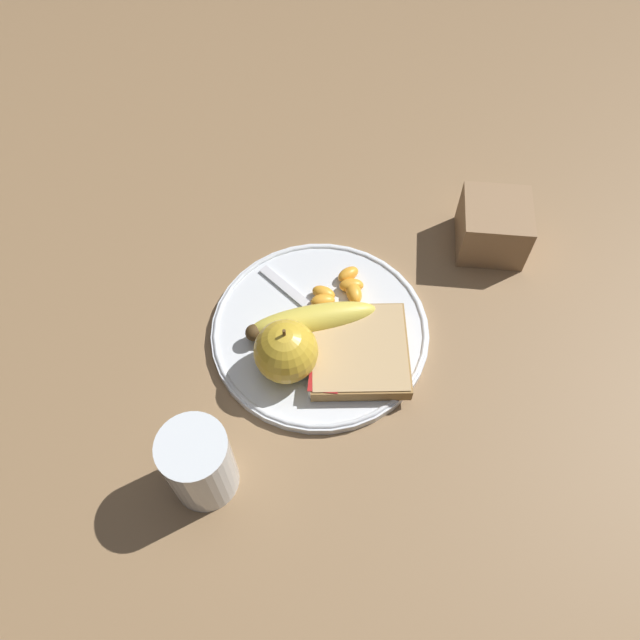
# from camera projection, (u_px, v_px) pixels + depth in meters

# --- Properties ---
(ground_plane) EXTENTS (3.00, 3.00, 0.00)m
(ground_plane) POSITION_uv_depth(u_px,v_px,m) (320.00, 334.00, 0.78)
(ground_plane) COLOR olive
(plate) EXTENTS (0.27, 0.27, 0.01)m
(plate) POSITION_uv_depth(u_px,v_px,m) (320.00, 330.00, 0.77)
(plate) COLOR silver
(plate) RESTS_ON ground_plane
(juice_glass) EXTENTS (0.07, 0.07, 0.10)m
(juice_glass) POSITION_uv_depth(u_px,v_px,m) (200.00, 465.00, 0.64)
(juice_glass) COLOR silver
(juice_glass) RESTS_ON ground_plane
(apple) EXTENTS (0.07, 0.07, 0.08)m
(apple) POSITION_uv_depth(u_px,v_px,m) (286.00, 351.00, 0.71)
(apple) COLOR gold
(apple) RESTS_ON plate
(banana) EXTENTS (0.08, 0.16, 0.04)m
(banana) POSITION_uv_depth(u_px,v_px,m) (311.00, 323.00, 0.75)
(banana) COLOR #E0CC4C
(banana) RESTS_ON plate
(bread_slice) EXTENTS (0.13, 0.13, 0.02)m
(bread_slice) POSITION_uv_depth(u_px,v_px,m) (359.00, 351.00, 0.74)
(bread_slice) COLOR olive
(bread_slice) RESTS_ON plate
(fork) EXTENTS (0.13, 0.15, 0.00)m
(fork) POSITION_uv_depth(u_px,v_px,m) (321.00, 317.00, 0.78)
(fork) COLOR silver
(fork) RESTS_ON plate
(jam_packet) EXTENTS (0.04, 0.03, 0.02)m
(jam_packet) POSITION_uv_depth(u_px,v_px,m) (324.00, 380.00, 0.72)
(jam_packet) COLOR silver
(jam_packet) RESTS_ON plate
(orange_segment_0) EXTENTS (0.02, 0.03, 0.02)m
(orange_segment_0) POSITION_uv_depth(u_px,v_px,m) (351.00, 285.00, 0.79)
(orange_segment_0) COLOR #F9A32D
(orange_segment_0) RESTS_ON plate
(orange_segment_1) EXTENTS (0.02, 0.03, 0.01)m
(orange_segment_1) POSITION_uv_depth(u_px,v_px,m) (357.00, 324.00, 0.77)
(orange_segment_1) COLOR #F9A32D
(orange_segment_1) RESTS_ON plate
(orange_segment_2) EXTENTS (0.03, 0.04, 0.02)m
(orange_segment_2) POSITION_uv_depth(u_px,v_px,m) (363.00, 316.00, 0.77)
(orange_segment_2) COLOR #F9A32D
(orange_segment_2) RESTS_ON plate
(orange_segment_3) EXTENTS (0.04, 0.03, 0.02)m
(orange_segment_3) POSITION_uv_depth(u_px,v_px,m) (354.00, 293.00, 0.79)
(orange_segment_3) COLOR #F9A32D
(orange_segment_3) RESTS_ON plate
(orange_segment_4) EXTENTS (0.03, 0.03, 0.02)m
(orange_segment_4) POSITION_uv_depth(u_px,v_px,m) (348.00, 274.00, 0.80)
(orange_segment_4) COLOR #F9A32D
(orange_segment_4) RESTS_ON plate
(orange_segment_5) EXTENTS (0.03, 0.03, 0.02)m
(orange_segment_5) POSITION_uv_depth(u_px,v_px,m) (324.00, 293.00, 0.79)
(orange_segment_5) COLOR #F9A32D
(orange_segment_5) RESTS_ON plate
(orange_segment_6) EXTENTS (0.02, 0.03, 0.02)m
(orange_segment_6) POSITION_uv_depth(u_px,v_px,m) (321.00, 301.00, 0.78)
(orange_segment_6) COLOR #F9A32D
(orange_segment_6) RESTS_ON plate
(condiment_caddy) EXTENTS (0.09, 0.09, 0.07)m
(condiment_caddy) POSITION_uv_depth(u_px,v_px,m) (493.00, 227.00, 0.83)
(condiment_caddy) COLOR #93704C
(condiment_caddy) RESTS_ON ground_plane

